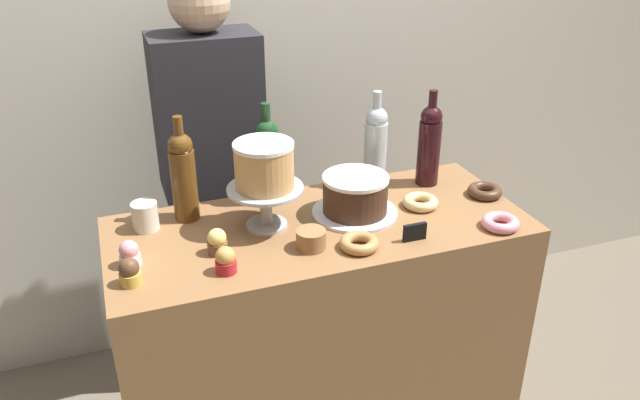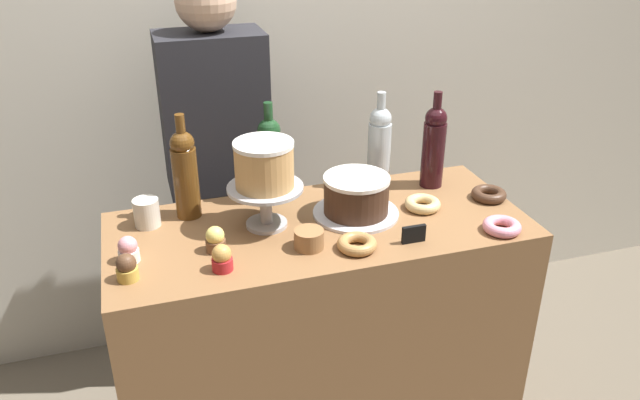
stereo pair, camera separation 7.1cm
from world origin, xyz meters
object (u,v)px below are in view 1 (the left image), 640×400
at_px(wine_bottle_green, 268,159).
at_px(donut_chocolate, 484,191).
at_px(donut_pink, 500,223).
at_px(barista_figure, 214,188).
at_px(price_sign_chalkboard, 415,232).
at_px(coffee_cup_ceramic, 145,216).
at_px(wine_bottle_dark_red, 429,143).
at_px(cupcake_chocolate, 130,272).
at_px(cake_stand_pedestal, 266,200).
at_px(wine_bottle_amber, 183,175).
at_px(cupcake_strawberry, 130,254).
at_px(wine_bottle_clear, 376,145).
at_px(white_layer_cake, 264,165).
at_px(chocolate_round_cake, 355,194).
at_px(cupcake_caramel, 226,260).
at_px(cupcake_lemon, 217,242).
at_px(cookie_stack, 311,239).
at_px(donut_maple, 359,243).
at_px(donut_glazed, 420,202).

xyz_separation_m(wine_bottle_green, donut_chocolate, (0.67, -0.20, -0.13)).
xyz_separation_m(donut_pink, barista_figure, (-0.72, 0.73, -0.10)).
xyz_separation_m(price_sign_chalkboard, coffee_cup_ceramic, (-0.71, 0.33, 0.02)).
relative_size(wine_bottle_dark_red, cupcake_chocolate, 4.38).
xyz_separation_m(cake_stand_pedestal, barista_figure, (-0.07, 0.49, -0.17)).
relative_size(wine_bottle_dark_red, wine_bottle_amber, 1.00).
bearing_deg(wine_bottle_green, barista_figure, 110.55).
bearing_deg(wine_bottle_green, cupcake_strawberry, -150.97).
relative_size(donut_pink, price_sign_chalkboard, 1.60).
bearing_deg(barista_figure, wine_bottle_clear, -33.72).
distance_m(white_layer_cake, price_sign_chalkboard, 0.47).
height_order(chocolate_round_cake, wine_bottle_clear, wine_bottle_clear).
bearing_deg(cupcake_caramel, coffee_cup_ceramic, 119.23).
height_order(white_layer_cake, price_sign_chalkboard, white_layer_cake).
height_order(cupcake_lemon, cookie_stack, cupcake_lemon).
bearing_deg(donut_chocolate, donut_maple, -161.43).
bearing_deg(donut_pink, donut_maple, 175.93).
bearing_deg(chocolate_round_cake, price_sign_chalkboard, -64.81).
bearing_deg(barista_figure, chocolate_round_cake, -55.51).
relative_size(wine_bottle_dark_red, price_sign_chalkboard, 4.65).
bearing_deg(cookie_stack, barista_figure, 103.06).
xyz_separation_m(donut_maple, price_sign_chalkboard, (0.17, -0.01, 0.01)).
distance_m(wine_bottle_green, cookie_stack, 0.35).
bearing_deg(cupcake_chocolate, cake_stand_pedestal, 23.33).
xyz_separation_m(chocolate_round_cake, wine_bottle_amber, (-0.49, 0.15, 0.08)).
bearing_deg(donut_maple, barista_figure, 111.58).
bearing_deg(donut_maple, wine_bottle_green, 112.45).
xyz_separation_m(wine_bottle_dark_red, donut_pink, (0.05, -0.35, -0.13)).
xyz_separation_m(wine_bottle_dark_red, cupcake_caramel, (-0.76, -0.32, -0.11)).
bearing_deg(cupcake_lemon, white_layer_cake, 30.79).
bearing_deg(price_sign_chalkboard, wine_bottle_green, 129.71).
height_order(donut_chocolate, cookie_stack, cookie_stack).
xyz_separation_m(wine_bottle_amber, cupcake_lemon, (0.05, -0.23, -0.11)).
bearing_deg(donut_pink, chocolate_round_cake, 148.57).
bearing_deg(wine_bottle_amber, coffee_cup_ceramic, -167.21).
bearing_deg(coffee_cup_ceramic, donut_pink, -19.30).
bearing_deg(donut_maple, wine_bottle_amber, 140.88).
distance_m(wine_bottle_dark_red, coffee_cup_ceramic, 0.94).
xyz_separation_m(wine_bottle_dark_red, donut_glazed, (-0.10, -0.15, -0.13)).
bearing_deg(wine_bottle_amber, wine_bottle_dark_red, -1.47).
relative_size(cake_stand_pedestal, donut_glazed, 1.99).
bearing_deg(white_layer_cake, cupcake_strawberry, -168.07).
distance_m(white_layer_cake, wine_bottle_dark_red, 0.61).
bearing_deg(cupcake_caramel, donut_maple, -0.99).
bearing_deg(cupcake_lemon, donut_maple, -16.13).
relative_size(cake_stand_pedestal, price_sign_chalkboard, 3.19).
xyz_separation_m(donut_pink, coffee_cup_ceramic, (-0.99, 0.35, 0.03)).
bearing_deg(cupcake_chocolate, cupcake_lemon, 17.55).
relative_size(donut_chocolate, barista_figure, 0.07).
bearing_deg(white_layer_cake, cookie_stack, -62.31).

